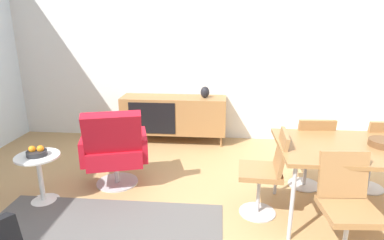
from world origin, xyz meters
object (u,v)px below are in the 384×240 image
at_px(dining_table, 368,151).
at_px(dining_chair_back_left, 310,150).
at_px(sideboard, 174,115).
at_px(side_table_round, 40,173).
at_px(dining_chair_near_window, 267,170).
at_px(dining_chair_back_right, 376,152).
at_px(dining_chair_front_left, 346,204).
at_px(lounge_chair_red, 115,148).
at_px(vase_cobalt, 205,92).
at_px(wooden_bowl_on_table, 384,143).
at_px(fruit_bowl, 37,152).

xyz_separation_m(dining_table, dining_chair_back_left, (-0.35, 0.56, -0.23)).
xyz_separation_m(sideboard, dining_table, (2.06, -1.91, 0.26)).
bearing_deg(dining_table, side_table_round, 179.57).
distance_m(dining_chair_near_window, dining_chair_back_right, 1.36).
relative_size(sideboard, side_table_round, 3.08).
xyz_separation_m(dining_chair_back_right, side_table_round, (-3.54, -0.54, -0.15)).
distance_m(dining_chair_front_left, lounge_chair_red, 2.37).
bearing_deg(side_table_round, dining_chair_back_right, 8.60).
relative_size(dining_table, lounge_chair_red, 1.69).
xyz_separation_m(vase_cobalt, dining_table, (1.58, -1.91, -0.11)).
relative_size(vase_cobalt, side_table_round, 0.33).
bearing_deg(sideboard, dining_chair_back_left, -38.26).
bearing_deg(vase_cobalt, dining_chair_back_left, -47.68).
bearing_deg(sideboard, wooden_bowl_on_table, -40.65).
bearing_deg(wooden_bowl_on_table, sideboard, 139.35).
bearing_deg(sideboard, dining_chair_back_right, -29.24).
bearing_deg(dining_table, sideboard, 137.16).
bearing_deg(fruit_bowl, dining_chair_back_left, 10.67).
distance_m(wooden_bowl_on_table, dining_chair_back_right, 0.65).
distance_m(wooden_bowl_on_table, dining_chair_near_window, 1.07).
xyz_separation_m(lounge_chair_red, side_table_round, (-0.67, -0.39, -0.15)).
height_order(dining_table, dining_chair_front_left, dining_chair_front_left).
distance_m(dining_chair_back_left, dining_chair_near_window, 0.78).
bearing_deg(dining_chair_front_left, dining_chair_back_right, 57.66).
relative_size(dining_chair_back_left, side_table_round, 1.65).
bearing_deg(dining_chair_back_left, vase_cobalt, 132.32).
xyz_separation_m(dining_chair_front_left, fruit_bowl, (-2.83, 0.58, 0.09)).
height_order(vase_cobalt, dining_chair_back_left, vase_cobalt).
height_order(sideboard, lounge_chair_red, lounge_chair_red).
bearing_deg(dining_table, vase_cobalt, 129.54).
xyz_separation_m(dining_chair_back_left, dining_chair_front_left, (-0.01, -1.12, 0.00)).
xyz_separation_m(vase_cobalt, lounge_chair_red, (-0.93, -1.50, -0.34)).
height_order(dining_table, dining_chair_near_window, dining_chair_near_window).
distance_m(dining_table, dining_chair_near_window, 0.92).
height_order(wooden_bowl_on_table, dining_chair_near_window, dining_chair_near_window).
xyz_separation_m(wooden_bowl_on_table, dining_chair_back_left, (-0.49, 0.54, -0.30)).
bearing_deg(wooden_bowl_on_table, dining_chair_near_window, -178.60).
distance_m(sideboard, dining_chair_back_left, 2.18).
bearing_deg(dining_chair_back_right, dining_chair_front_left, -122.34).
height_order(wooden_bowl_on_table, dining_chair_back_left, dining_chair_back_left).
bearing_deg(dining_chair_back_left, lounge_chair_red, -176.22).
bearing_deg(dining_chair_back_right, dining_table, -122.32).
bearing_deg(sideboard, dining_chair_front_left, -55.37).
distance_m(sideboard, lounge_chair_red, 1.56).
distance_m(dining_table, dining_chair_back_right, 0.70).
distance_m(dining_table, lounge_chair_red, 2.56).
xyz_separation_m(vase_cobalt, side_table_round, (-1.61, -1.89, -0.48)).
bearing_deg(dining_chair_near_window, sideboard, 121.45).
relative_size(dining_chair_back_left, lounge_chair_red, 0.90).
relative_size(sideboard, dining_table, 1.00).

